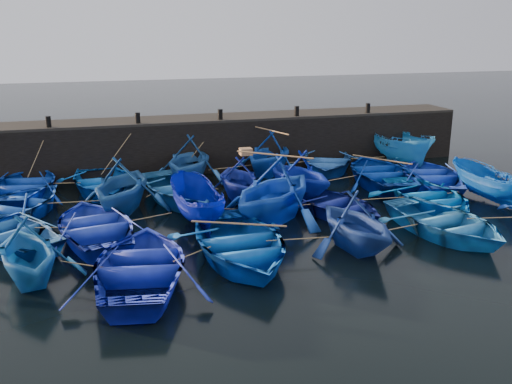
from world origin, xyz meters
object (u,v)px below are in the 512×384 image
object	(u,v)px
boat_0	(25,185)
boat_8	(180,189)
wooden_crate	(246,152)
boat_20	(26,251)
boat_13	(6,231)

from	to	relation	value
boat_0	boat_8	distance (m)	6.72
boat_0	wooden_crate	xyz separation A→B (m)	(9.00, -2.85, 1.51)
wooden_crate	boat_20	bearing A→B (deg)	-143.06
boat_8	wooden_crate	distance (m)	3.14
boat_8	boat_0	bearing A→B (deg)	146.71
boat_8	wooden_crate	bearing A→B (deg)	-21.31
boat_0	boat_20	size ratio (longest dim) A/B	1.47
boat_0	boat_20	world-z (taller)	boat_20
boat_0	boat_20	bearing A→B (deg)	106.41
boat_0	wooden_crate	bearing A→B (deg)	173.07
boat_0	boat_8	bearing A→B (deg)	169.59
boat_20	boat_13	bearing A→B (deg)	93.04
boat_0	wooden_crate	distance (m)	9.56
boat_13	wooden_crate	distance (m)	9.62
boat_0	boat_8	xyz separation A→B (m)	(6.27, -2.41, 0.01)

